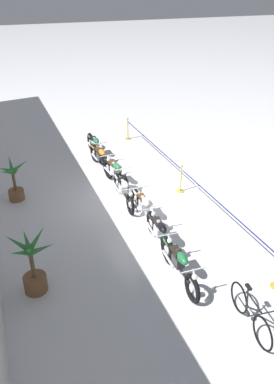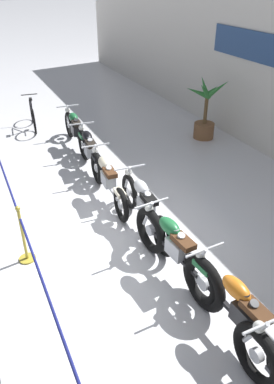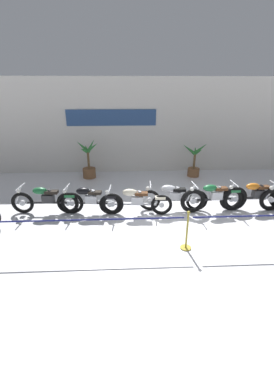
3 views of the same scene
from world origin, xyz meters
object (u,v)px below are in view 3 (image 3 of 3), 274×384
motorcycle_green_0 (47,200)px  motorcycle_cream_2 (135,201)px  motorcycle_black_1 (90,201)px  stanchion_far_left (135,224)px  motorcycle_green_4 (214,198)px  stanchion_mid_left (187,236)px  motorcycle_orange_5 (256,196)px  potted_palm_right_of_row (194,163)px  potted_palm_left_of_row (89,163)px  motorcycle_silver_3 (173,197)px

motorcycle_green_0 → motorcycle_cream_2: (2.81, -0.21, -0.01)m
motorcycle_black_1 → stanchion_far_left: bearing=-56.4°
motorcycle_cream_2 → motorcycle_green_4: bearing=2.1°
stanchion_mid_left → motorcycle_orange_5: bearing=37.4°
stanchion_mid_left → potted_palm_right_of_row: bearing=74.0°
potted_palm_left_of_row → motorcycle_green_4: bearing=-38.7°
motorcycle_green_0 → potted_palm_left_of_row: bearing=75.2°
stanchion_mid_left → motorcycle_silver_3: bearing=89.0°
motorcycle_cream_2 → motorcycle_orange_5: motorcycle_orange_5 is taller
motorcycle_orange_5 → stanchion_far_left: (-4.08, -2.13, 0.27)m
motorcycle_orange_5 → potted_palm_right_of_row: size_ratio=1.62×
motorcycle_green_0 → stanchion_far_left: (2.73, -2.14, 0.27)m
motorcycle_green_0 → motorcycle_black_1: (1.37, -0.09, -0.01)m
motorcycle_black_1 → motorcycle_orange_5: motorcycle_orange_5 is taller
motorcycle_green_0 → stanchion_mid_left: (4.02, -2.14, -0.11)m
potted_palm_left_of_row → stanchion_far_left: 5.88m
motorcycle_cream_2 → potted_palm_right_of_row: potted_palm_right_of_row is taller
motorcycle_silver_3 → motorcycle_orange_5: motorcycle_orange_5 is taller
motorcycle_green_0 → motorcycle_cream_2: 2.82m
motorcycle_cream_2 → stanchion_far_left: (-0.09, -1.93, 0.28)m
stanchion_mid_left → motorcycle_green_0: bearing=152.0°
motorcycle_green_0 → potted_palm_right_of_row: (5.61, 3.42, 0.15)m
motorcycle_orange_5 → potted_palm_right_of_row: (-1.20, 3.43, 0.14)m
motorcycle_cream_2 → motorcycle_silver_3: bearing=10.7°
motorcycle_green_0 → motorcycle_silver_3: size_ratio=1.02×
motorcycle_black_1 → motorcycle_silver_3: bearing=2.5°
motorcycle_green_4 → motorcycle_orange_5: bearing=4.5°
motorcycle_cream_2 → potted_palm_left_of_row: potted_palm_left_of_row is taller
motorcycle_cream_2 → stanchion_far_left: 1.95m
motorcycle_green_0 → motorcycle_cream_2: bearing=-4.3°
motorcycle_black_1 → motorcycle_orange_5: (5.44, 0.09, 0.02)m
motorcycle_cream_2 → stanchion_far_left: size_ratio=0.22×
stanchion_mid_left → stanchion_far_left: bearing=180.0°
stanchion_mid_left → motorcycle_black_1: bearing=142.3°
motorcycle_cream_2 → potted_palm_left_of_row: size_ratio=1.36×
motorcycle_black_1 → potted_palm_left_of_row: bearing=97.3°
stanchion_far_left → motorcycle_orange_5: bearing=27.6°
potted_palm_left_of_row → motorcycle_silver_3: bearing=-47.5°
motorcycle_cream_2 → motorcycle_green_4: 2.56m
motorcycle_cream_2 → motorcycle_silver_3: motorcycle_silver_3 is taller
motorcycle_black_1 → stanchion_far_left: size_ratio=0.20×
motorcycle_green_0 → motorcycle_silver_3: 4.05m
motorcycle_silver_3 → motorcycle_green_4: bearing=-6.1°
motorcycle_cream_2 → potted_palm_right_of_row: bearing=52.4°
motorcycle_green_4 → stanchion_mid_left: stanchion_mid_left is taller
motorcycle_black_1 → motorcycle_cream_2: (1.44, -0.12, 0.00)m
motorcycle_black_1 → potted_palm_left_of_row: potted_palm_left_of_row is taller
motorcycle_green_4 → potted_palm_left_of_row: bearing=141.3°
motorcycle_green_0 → potted_palm_left_of_row: size_ratio=1.36×
motorcycle_green_0 → motorcycle_green_4: (5.37, -0.11, 0.02)m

